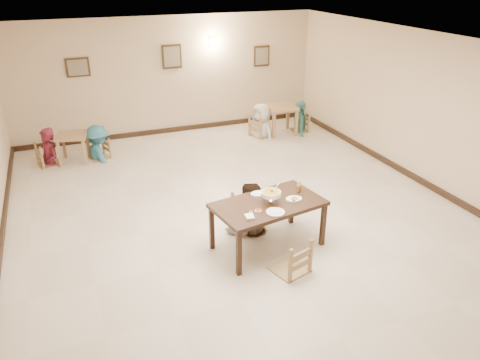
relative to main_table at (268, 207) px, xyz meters
name	(u,v)px	position (x,y,z in m)	size (l,w,h in m)	color
floor	(241,215)	(-0.02, 1.11, -0.71)	(10.00, 10.00, 0.00)	beige
ceiling	(241,45)	(-0.02, 1.11, 2.29)	(10.00, 10.00, 0.00)	white
wall_back	(169,76)	(-0.02, 6.11, 0.79)	(10.00, 10.00, 0.00)	beige
wall_front	(479,338)	(-0.02, -3.89, 0.79)	(10.00, 10.00, 0.00)	beige
wall_right	(429,112)	(3.98, 1.11, 0.79)	(10.00, 10.00, 0.00)	beige
baseboard_back	(173,130)	(-0.02, 6.08, -0.65)	(8.00, 0.06, 0.12)	black
baseboard_right	(416,178)	(3.95, 1.11, -0.65)	(0.06, 10.00, 0.12)	black
picture_a	(78,67)	(-2.22, 6.07, 1.19)	(0.55, 0.04, 0.45)	#322314
picture_b	(172,57)	(0.08, 6.07, 1.29)	(0.50, 0.04, 0.60)	#322314
picture_c	(262,56)	(2.58, 6.07, 1.14)	(0.45, 0.04, 0.55)	#322314
wall_sconce	(213,42)	(1.18, 6.07, 1.59)	(0.16, 0.05, 0.22)	#FFD88C
main_table	(268,207)	(0.00, 0.00, 0.00)	(1.82, 1.21, 0.79)	#321E12
chair_far	(248,198)	(-0.04, 0.70, -0.17)	(0.51, 0.51, 1.09)	tan
chair_near	(291,240)	(0.03, -0.71, -0.19)	(0.49, 0.49, 1.04)	tan
main_diner	(249,184)	(-0.08, 0.59, 0.15)	(0.84, 0.65, 1.73)	gray
curry_warmer	(271,194)	(0.03, -0.02, 0.24)	(0.34, 0.30, 0.27)	silver
rice_plate_far	(258,193)	(-0.03, 0.33, 0.09)	(0.26, 0.26, 0.06)	white
rice_plate_near	(275,212)	(-0.04, -0.33, 0.10)	(0.28, 0.28, 0.06)	white
fried_plate	(294,199)	(0.41, -0.05, 0.10)	(0.26, 0.26, 0.06)	white
chili_dish	(258,211)	(-0.26, -0.20, 0.09)	(0.10, 0.10, 0.02)	white
napkin_cutlery	(250,216)	(-0.45, -0.31, 0.10)	(0.17, 0.25, 0.03)	white
drink_glass	(299,188)	(0.61, 0.16, 0.15)	(0.08, 0.08, 0.15)	white
bg_table_left	(73,140)	(-2.61, 4.87, -0.18)	(0.79, 0.79, 0.66)	#A17B53
bg_table_right	(281,111)	(2.65, 4.90, -0.10)	(0.82, 0.82, 0.75)	#A17B53
bg_chair_ll	(47,144)	(-3.15, 4.90, -0.22)	(0.46, 0.46, 0.99)	tan
bg_chair_lr	(98,140)	(-2.07, 4.87, -0.26)	(0.42, 0.42, 0.90)	tan
bg_chair_rl	(262,116)	(2.09, 4.91, -0.17)	(0.50, 0.50, 1.07)	tan
bg_chair_rr	(300,114)	(3.21, 4.88, -0.24)	(0.44, 0.44, 0.94)	tan
bg_diner_a	(44,129)	(-3.15, 4.90, 0.14)	(0.62, 0.41, 1.70)	maroon
bg_diner_b	(96,126)	(-2.07, 4.87, 0.09)	(1.03, 0.59, 1.59)	teal
bg_diner_c	(262,104)	(2.09, 4.91, 0.16)	(0.85, 0.55, 1.73)	silver
bg_diner_d	(301,101)	(3.21, 4.88, 0.12)	(0.98, 0.41, 1.67)	teal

